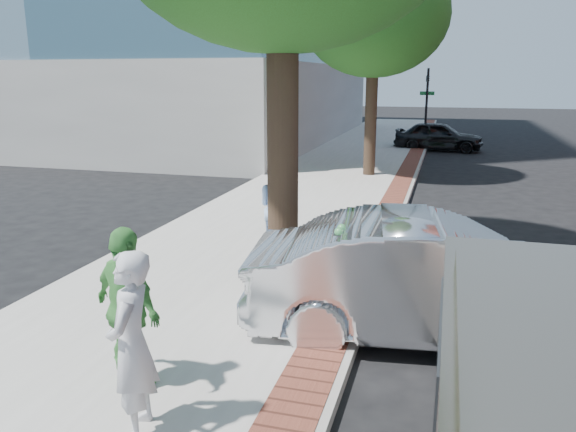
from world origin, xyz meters
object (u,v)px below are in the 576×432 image
(bg_car, at_px, (439,136))
(van, at_px, (559,398))
(parking_meter, at_px, (340,258))
(person_green, at_px, (128,309))
(sedan_silver, at_px, (437,280))
(person_gray, at_px, (131,345))
(person_officer, at_px, (279,208))

(bg_car, distance_m, van, 23.09)
(parking_meter, xyz_separation_m, bg_car, (0.77, 20.80, -0.52))
(person_green, relative_size, van, 0.37)
(sedan_silver, height_order, van, van)
(person_gray, relative_size, person_officer, 0.99)
(sedan_silver, relative_size, van, 1.03)
(person_officer, bearing_deg, van, 161.97)
(bg_car, bearing_deg, person_gray, 178.29)
(person_officer, height_order, van, person_officer)
(parking_meter, xyz_separation_m, person_green, (-1.92, -1.77, -0.17))
(person_gray, bearing_deg, person_officer, 170.25)
(person_gray, distance_m, person_officer, 5.61)
(person_green, distance_m, van, 4.12)
(person_gray, bearing_deg, sedan_silver, 127.04)
(person_officer, bearing_deg, person_green, 123.67)
(person_officer, distance_m, van, 6.62)
(bg_car, bearing_deg, sedan_silver, -175.11)
(person_green, bearing_deg, person_officer, -66.41)
(parking_meter, height_order, bg_car, parking_meter)
(person_gray, xyz_separation_m, sedan_silver, (2.63, 3.10, -0.22))
(person_green, height_order, bg_car, person_green)
(parking_meter, bearing_deg, person_gray, -120.04)
(parking_meter, relative_size, bg_car, 0.37)
(parking_meter, xyz_separation_m, van, (2.17, -2.24, -0.24))
(parking_meter, bearing_deg, person_officer, 119.12)
(person_gray, xyz_separation_m, person_green, (-0.48, 0.73, -0.00))
(bg_car, bearing_deg, person_officer, 175.66)
(person_gray, xyz_separation_m, van, (3.61, 0.25, -0.07))
(bg_car, xyz_separation_m, van, (1.40, -23.04, 0.28))
(sedan_silver, xyz_separation_m, bg_car, (-0.41, 20.19, -0.13))
(parking_meter, distance_m, sedan_silver, 1.39)
(person_gray, bearing_deg, bg_car, 161.85)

